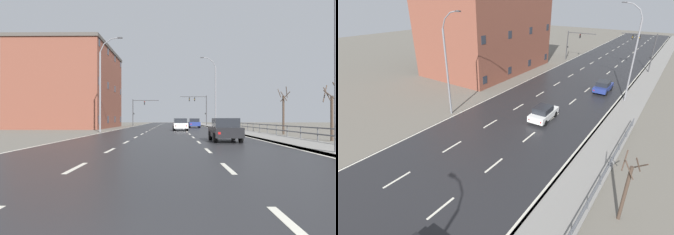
{
  "view_description": "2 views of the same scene",
  "coord_description": "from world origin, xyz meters",
  "views": [
    {
      "loc": [
        0.64,
        -2.42,
        1.54
      ],
      "look_at": [
        -0.02,
        46.5,
        1.71
      ],
      "focal_mm": 34.25,
      "sensor_mm": 36.0,
      "label": 1
    },
    {
      "loc": [
        12.35,
        16.52,
        11.95
      ],
      "look_at": [
        0.0,
        33.93,
        1.59
      ],
      "focal_mm": 26.7,
      "sensor_mm": 36.0,
      "label": 2
    }
  ],
  "objects": [
    {
      "name": "car_near_right",
      "position": [
        4.3,
        51.08,
        0.8
      ],
      "size": [
        1.85,
        4.1,
        1.57
      ],
      "rotation": [
        0.0,
        0.0,
        0.0
      ],
      "color": "navy",
      "rests_on": "ground"
    },
    {
      "name": "ground_plane",
      "position": [
        0.0,
        48.0,
        -0.06
      ],
      "size": [
        160.0,
        160.0,
        0.12
      ],
      "color": "#666056"
    },
    {
      "name": "car_mid_centre",
      "position": [
        1.65,
        38.49,
        0.8
      ],
      "size": [
        1.94,
        4.16,
        1.57
      ],
      "rotation": [
        0.0,
        0.0,
        0.03
      ],
      "color": "silver",
      "rests_on": "ground"
    },
    {
      "name": "guardrail",
      "position": [
        9.85,
        24.7,
        0.71
      ],
      "size": [
        0.07,
        35.03,
        1.0
      ],
      "color": "#515459",
      "rests_on": "ground"
    },
    {
      "name": "road_asphalt_strip",
      "position": [
        0.0,
        60.0,
        0.01
      ],
      "size": [
        14.0,
        120.0,
        0.03
      ],
      "color": "#232326",
      "rests_on": "ground"
    },
    {
      "name": "traffic_signal_right",
      "position": [
        6.53,
        65.7,
        4.45
      ],
      "size": [
        5.68,
        0.36,
        6.46
      ],
      "color": "#38383A",
      "rests_on": "ground"
    },
    {
      "name": "bare_tree_mid",
      "position": [
        11.58,
        29.2,
        2.17
      ],
      "size": [
        1.16,
        1.22,
        4.68
      ],
      "color": "#423328",
      "rests_on": "ground"
    },
    {
      "name": "sidewalk_right",
      "position": [
        8.43,
        60.0,
        0.06
      ],
      "size": [
        3.0,
        120.0,
        0.12
      ],
      "color": "gray",
      "rests_on": "ground"
    },
    {
      "name": "car_distant",
      "position": [
        4.17,
        19.1,
        0.8
      ],
      "size": [
        1.84,
        4.1,
        1.57
      ],
      "rotation": [
        0.0,
        0.0,
        0.0
      ],
      "color": "black",
      "rests_on": "ground"
    },
    {
      "name": "street_lamp_midground",
      "position": [
        7.45,
        49.09,
        5.61
      ],
      "size": [
        2.54,
        0.24,
        11.47
      ],
      "color": "slate",
      "rests_on": "ground"
    },
    {
      "name": "street_lamp_left_bank",
      "position": [
        -7.43,
        33.93,
        5.3
      ],
      "size": [
        2.65,
        0.24,
        10.86
      ],
      "color": "slate",
      "rests_on": "ground"
    },
    {
      "name": "bare_tree_near",
      "position": [
        11.67,
        19.86,
        1.86
      ],
      "size": [
        1.35,
        1.4,
        4.01
      ],
      "color": "#423328",
      "rests_on": "ground"
    },
    {
      "name": "brick_building",
      "position": [
        -16.36,
        51.62,
        6.69
      ],
      "size": [
        13.69,
        21.23,
        13.36
      ],
      "color": "brown",
      "rests_on": "ground"
    },
    {
      "name": "street_lamp_foreground",
      "position": [
        7.45,
        11.2,
        5.13
      ],
      "size": [
        2.43,
        0.24,
        10.47
      ],
      "color": "slate",
      "rests_on": "ground"
    },
    {
      "name": "traffic_signal_left",
      "position": [
        -6.8,
        66.81,
        3.84
      ],
      "size": [
        5.67,
        0.36,
        5.74
      ],
      "color": "#38383A",
      "rests_on": "ground"
    }
  ]
}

